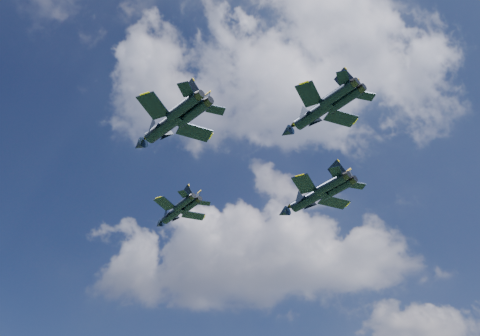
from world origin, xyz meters
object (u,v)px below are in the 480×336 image
jet_left (163,128)px  jet_slot (312,115)px  jet_lead (172,214)px  jet_right (307,200)px

jet_left → jet_slot: bearing=-48.5°
jet_lead → jet_left: bearing=-126.8°
jet_left → jet_slot: (21.27, 2.93, 1.50)m
jet_left → jet_slot: 21.52m
jet_left → jet_right: jet_right is taller
jet_lead → jet_slot: (27.04, -21.28, 0.22)m
jet_right → jet_lead: bearing=130.5°
jet_left → jet_right: size_ratio=0.94×
jet_lead → jet_slot: jet_slot is taller
jet_lead → jet_left: jet_lead is taller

